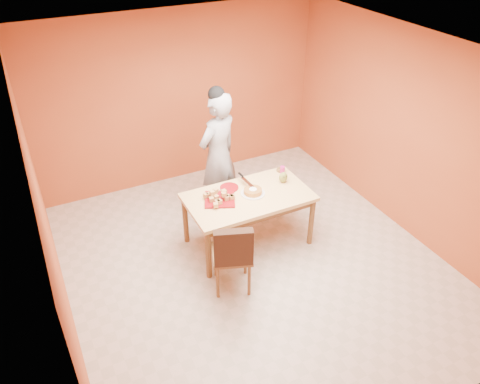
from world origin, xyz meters
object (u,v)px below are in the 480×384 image
dining_table (248,202)px  red_dinner_plate (229,188)px  person (218,156)px  checker_tin (280,170)px  sponge_cake (253,191)px  magenta_glass (282,170)px  egg_ornament (283,177)px  dining_chair (233,253)px  pastry_platter (220,199)px

dining_table → red_dinner_plate: bearing=117.8°
person → checker_tin: bearing=121.9°
red_dinner_plate → sponge_cake: bearing=-50.1°
person → magenta_glass: person is taller
red_dinner_plate → egg_ornament: size_ratio=1.62×
dining_chair → magenta_glass: size_ratio=10.36×
magenta_glass → red_dinner_plate: bearing=-178.0°
dining_chair → pastry_platter: bearing=96.7°
pastry_platter → egg_ornament: (0.93, 0.01, 0.06)m
dining_table → sponge_cake: (0.07, 0.02, 0.13)m
checker_tin → red_dinner_plate: bearing=-174.6°
egg_ornament → checker_tin: 0.30m
dining_chair → egg_ornament: bearing=54.1°
dining_chair → sponge_cake: bearing=67.9°
pastry_platter → checker_tin: 1.09m
dining_chair → person: person is taller
dining_chair → magenta_glass: (1.23, 0.97, 0.29)m
sponge_cake → magenta_glass: size_ratio=2.46×
sponge_cake → magenta_glass: (0.61, 0.29, 0.01)m
pastry_platter → egg_ornament: bearing=0.8°
dining_table → person: person is taller
sponge_cake → dining_table: bearing=-167.5°
sponge_cake → magenta_glass: 0.67m
dining_table → magenta_glass: bearing=23.9°
dining_table → checker_tin: checker_tin is taller
dining_table → egg_ornament: bearing=8.5°
dining_table → dining_chair: bearing=-129.4°
dining_chair → pastry_platter: 0.80m
magenta_glass → dining_table: bearing=-156.1°
red_dinner_plate → egg_ornament: egg_ornament is taller
dining_table → sponge_cake: sponge_cake is taller
person → dining_chair: bearing=48.1°
red_dinner_plate → sponge_cake: 0.34m
red_dinner_plate → sponge_cake: (0.21, -0.26, 0.03)m
egg_ornament → dining_chair: bearing=-149.3°
dining_chair → egg_ornament: 1.38m
dining_table → pastry_platter: 0.39m
sponge_cake → magenta_glass: magenta_glass is taller
dining_table → checker_tin: size_ratio=14.11×
pastry_platter → red_dinner_plate: size_ratio=1.54×
sponge_cake → person: bearing=97.7°
person → pastry_platter: size_ratio=4.96×
dining_chair → sponge_cake: size_ratio=4.22×
checker_tin → magenta_glass: bearing=-90.0°
pastry_platter → red_dinner_plate: 0.30m
dining_chair → egg_ornament: dining_chair is taller
dining_chair → sponge_cake: 0.96m
magenta_glass → sponge_cake: bearing=-154.9°
person → egg_ornament: 0.98m
egg_ornament → magenta_glass: (0.12, 0.22, -0.03)m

